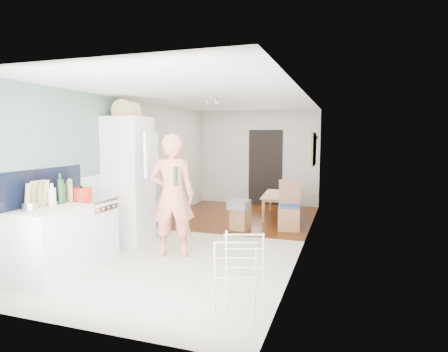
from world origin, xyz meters
The scene contains 32 objects.
room_shell centered at (0.00, 0.00, 1.25)m, with size 3.20×7.00×2.50m, color beige, non-canonical shape.
floor centered at (0.00, 0.00, 0.00)m, with size 3.20×7.00×0.01m, color beige.
wood_floor_overlay centered at (0.00, 1.85, 0.01)m, with size 3.20×3.30×0.01m, color #582107.
sage_wall_panel centered at (-1.59, -2.00, 1.85)m, with size 0.02×3.00×1.30m, color slate.
tile_splashback centered at (-1.59, -2.55, 1.15)m, with size 0.02×1.90×0.50m, color black.
doorway_recess centered at (0.20, 3.48, 1.00)m, with size 0.90×0.04×2.00m, color black.
base_cabinet centered at (-1.30, -2.55, 0.43)m, with size 0.60×0.90×0.86m, color white.
worktop centered at (-1.30, -2.55, 0.89)m, with size 0.62×0.92×0.06m, color white.
range_cooker centered at (-1.30, -1.80, 0.44)m, with size 0.60×0.60×0.88m, color white.
cooker_top centered at (-1.30, -1.80, 0.90)m, with size 0.60×0.60×0.04m, color silver.
fridge_housing centered at (-1.27, -0.78, 1.07)m, with size 0.66×0.66×2.15m, color white.
fridge_door centered at (-0.66, -1.08, 1.55)m, with size 0.56×0.04×0.70m, color white.
fridge_interior centered at (-0.96, -0.78, 1.55)m, with size 0.02×0.52×0.66m, color white.
pinboard centered at (1.58, 1.90, 1.55)m, with size 0.03×0.90×0.70m, color tan.
pinboard_frame centered at (1.57, 1.90, 1.55)m, with size 0.01×0.94×0.74m, color #AA6A48.
wall_sconce centered at (1.54, 2.55, 1.75)m, with size 0.18×0.18×0.16m, color maroon.
person centered at (-0.24, -1.21, 1.10)m, with size 0.80×0.53×2.20m, color #F48971.
dining_table centered at (0.94, 2.03, 0.23)m, with size 1.29×0.72×0.45m, color #AA6A48.
dining_chair centered at (1.22, 0.91, 0.49)m, with size 0.41×0.41×0.97m, color #AA6A48, non-canonical shape.
stool centered at (0.32, 0.63, 0.21)m, with size 0.32×0.32×0.43m, color #AA6A48, non-canonical shape.
grey_drape centered at (0.30, 0.59, 0.51)m, with size 0.37×0.37×0.17m, color slate.
drying_rack centered at (1.27, -2.77, 0.41)m, with size 0.42×0.38×0.83m, color white, non-canonical shape.
bread_bin centered at (-1.27, -0.79, 2.25)m, with size 0.38×0.36×0.20m, color tan, non-canonical shape.
red_casserole centered at (-1.37, -1.85, 1.00)m, with size 0.28×0.28×0.17m, color red.
steel_pan centered at (-1.41, -2.74, 0.97)m, with size 0.19×0.19×0.09m, color silver.
held_bottle centered at (-0.09, -1.39, 1.25)m, with size 0.06×0.06×0.28m, color #1C4320.
bottle_a centered at (-1.38, -2.25, 1.09)m, with size 0.08×0.08×0.33m, color #1C4320.
bottle_b centered at (-1.40, -2.18, 1.05)m, with size 0.06×0.06×0.26m, color #1C4320.
bottle_c centered at (-1.38, -2.41, 1.04)m, with size 0.10×0.10×0.24m, color silver.
pepper_mill_front centered at (-1.45, -2.02, 1.03)m, with size 0.06×0.06×0.22m, color tan.
pepper_mill_back centered at (-1.43, -2.02, 1.04)m, with size 0.07×0.07×0.25m, color tan.
chopping_boards centered at (-1.43, -2.61, 1.10)m, with size 0.04×0.26×0.35m, color tan, non-canonical shape.
Camera 1 is at (2.25, -6.28, 1.82)m, focal length 30.00 mm.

